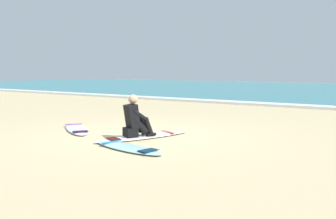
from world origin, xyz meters
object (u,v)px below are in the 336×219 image
object	(u,v)px
surfboard_main	(144,136)
surfer_seated	(135,120)
surfboard_spare_near	(77,129)
surfboard_spare_far	(128,147)

from	to	relation	value
surfboard_main	surfer_seated	xyz separation A→B (m)	(-0.06, -0.22, 0.40)
surfboard_main	surfboard_spare_near	size ratio (longest dim) A/B	1.20
surfboard_spare_near	surfboard_spare_far	bearing A→B (deg)	-21.24
surfer_seated	surfboard_spare_near	bearing A→B (deg)	176.78
surfboard_main	surfboard_spare_far	world-z (taller)	same
surfer_seated	surfboard_spare_far	bearing A→B (deg)	-58.26
surfboard_spare_near	surfboard_spare_far	size ratio (longest dim) A/B	1.07
surfboard_spare_near	surfboard_main	bearing A→B (deg)	2.80
surfboard_main	surfer_seated	size ratio (longest dim) A/B	2.68
surfboard_main	surfboard_spare_near	world-z (taller)	same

